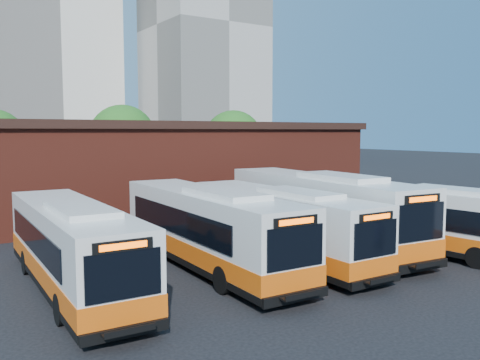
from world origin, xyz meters
TOP-DOWN VIEW (x-y plane):
  - ground at (0.00, 0.00)m, footprint 220.00×220.00m
  - bus_farwest at (-10.92, 4.23)m, footprint 2.86×12.10m
  - bus_west at (-5.29, 4.23)m, footprint 3.04×12.74m
  - bus_midwest at (-1.89, 3.72)m, footprint 2.71×12.04m
  - bus_mideast at (1.49, 4.80)m, footprint 4.02×13.87m
  - bus_east at (4.89, 1.10)m, footprint 3.48×11.87m
  - depot_building at (0.00, 20.00)m, footprint 28.60×12.60m
  - tree_mid at (2.00, 34.00)m, footprint 6.56×6.56m
  - tree_east at (13.00, 31.00)m, footprint 6.24×6.24m
  - tower_right at (30.00, 68.00)m, footprint 18.00×18.00m

SIDE VIEW (x-z plane):
  - ground at x=0.00m, z-range 0.00..0.00m
  - bus_east at x=4.89m, z-range -0.15..3.04m
  - bus_midwest at x=-1.89m, z-range -0.15..3.11m
  - bus_farwest at x=-10.92m, z-range -0.15..3.12m
  - bus_west at x=-5.29m, z-range -0.16..3.29m
  - bus_mideast at x=1.49m, z-range -0.17..3.56m
  - depot_building at x=0.00m, z-range 0.06..6.46m
  - tree_east at x=13.00m, z-range 0.85..8.81m
  - tree_mid at x=2.00m, z-range 0.90..9.26m
  - tower_right at x=30.00m, z-range -0.26..48.94m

